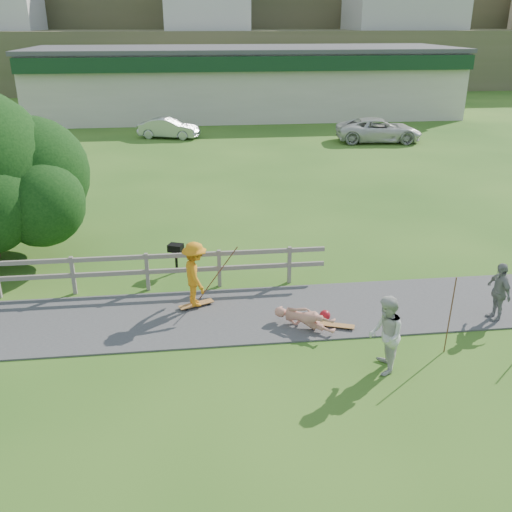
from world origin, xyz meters
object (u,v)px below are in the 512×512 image
object	(u,v)px
skater_rider	(195,278)
skater_fallen	(304,318)
car_silver	(169,128)
bbq	(176,258)
car_white	(379,130)
spectator_a	(386,335)
spectator_b	(498,292)

from	to	relation	value
skater_rider	skater_fallen	size ratio (longest dim) A/B	1.11
car_silver	skater_fallen	bearing A→B (deg)	-154.52
car_silver	bbq	xyz separation A→B (m)	(0.65, -21.27, -0.18)
skater_rider	car_silver	world-z (taller)	skater_rider
skater_rider	car_white	bearing A→B (deg)	-43.34
skater_fallen	car_silver	xyz separation A→B (m)	(-3.77, 25.06, 0.35)
spectator_a	car_white	bearing A→B (deg)	174.52
skater_rider	spectator_a	xyz separation A→B (m)	(3.92, -3.41, 0.01)
skater_rider	car_white	distance (m)	23.93
spectator_b	car_white	bearing A→B (deg)	165.82
skater_rider	spectator_a	size ratio (longest dim) A/B	0.99
car_white	car_silver	bearing A→B (deg)	83.91
skater_fallen	car_silver	bearing A→B (deg)	47.11
skater_rider	bbq	world-z (taller)	skater_rider
skater_fallen	skater_rider	bearing A→B (deg)	99.79
skater_rider	car_white	xyz separation A→B (m)	(11.74, 20.85, -0.14)
car_silver	car_white	distance (m)	13.22
car_silver	car_white	world-z (taller)	car_white
skater_fallen	spectator_a	size ratio (longest dim) A/B	0.89
car_white	skater_rider	bearing A→B (deg)	156.69
skater_fallen	bbq	xyz separation A→B (m)	(-3.12, 3.80, 0.16)
skater_rider	bbq	distance (m)	2.46
car_white	bbq	xyz separation A→B (m)	(-12.27, -18.48, -0.28)
spectator_a	car_silver	world-z (taller)	spectator_a
skater_fallen	car_white	distance (m)	24.09
spectator_a	spectator_b	bearing A→B (deg)	130.27
skater_fallen	spectator_a	xyz separation A→B (m)	(1.32, -1.98, 0.59)
bbq	skater_rider	bearing A→B (deg)	-54.22
skater_rider	spectator_b	bearing A→B (deg)	-115.55
skater_rider	car_silver	xyz separation A→B (m)	(-1.17, 23.64, -0.23)
skater_fallen	car_silver	size ratio (longest dim) A/B	0.41
skater_rider	spectator_b	world-z (taller)	skater_rider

